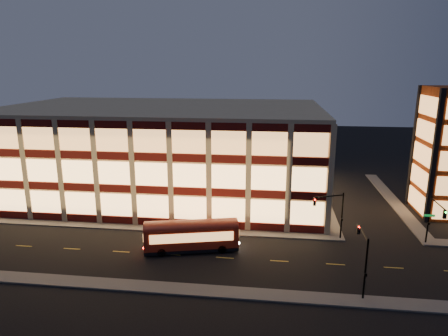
# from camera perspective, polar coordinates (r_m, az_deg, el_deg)

# --- Properties ---
(ground) EXTENTS (200.00, 200.00, 0.00)m
(ground) POSITION_cam_1_polar(r_m,az_deg,el_deg) (52.71, -10.04, -8.97)
(ground) COLOR black
(ground) RESTS_ON ground
(sidewalk_office_south) EXTENTS (54.00, 2.00, 0.15)m
(sidewalk_office_south) POSITION_cam_1_polar(r_m,az_deg,el_deg) (54.48, -12.78, -8.24)
(sidewalk_office_south) COLOR #514F4C
(sidewalk_office_south) RESTS_ON ground
(sidewalk_office_east) EXTENTS (2.00, 30.00, 0.15)m
(sidewalk_office_east) POSITION_cam_1_polar(r_m,az_deg,el_deg) (66.88, 13.76, -4.02)
(sidewalk_office_east) COLOR #514F4C
(sidewalk_office_east) RESTS_ON ground
(sidewalk_tower_west) EXTENTS (2.00, 30.00, 0.15)m
(sidewalk_tower_west) POSITION_cam_1_polar(r_m,az_deg,el_deg) (69.07, 22.88, -4.18)
(sidewalk_tower_west) COLOR #514F4C
(sidewalk_tower_west) RESTS_ON ground
(sidewalk_near) EXTENTS (100.00, 2.00, 0.15)m
(sidewalk_near) POSITION_cam_1_polar(r_m,az_deg,el_deg) (41.77, -15.45, -15.73)
(sidewalk_near) COLOR #514F4C
(sidewalk_near) RESTS_ON ground
(office_building) EXTENTS (50.45, 30.45, 14.50)m
(office_building) POSITION_cam_1_polar(r_m,az_deg,el_deg) (66.90, -8.48, 2.60)
(office_building) COLOR tan
(office_building) RESTS_ON ground
(traffic_signal_far) EXTENTS (3.79, 1.87, 6.00)m
(traffic_signal_far) POSITION_cam_1_polar(r_m,az_deg,el_deg) (49.76, 15.20, -5.60)
(traffic_signal_far) COLOR black
(traffic_signal_far) RESTS_ON ground
(traffic_signal_right) EXTENTS (1.20, 4.37, 6.00)m
(traffic_signal_right) POSITION_cam_1_polar(r_m,az_deg,el_deg) (51.84, 27.84, -6.01)
(traffic_signal_right) COLOR black
(traffic_signal_right) RESTS_ON ground
(traffic_signal_near) EXTENTS (0.32, 4.45, 6.00)m
(traffic_signal_near) POSITION_cam_1_polar(r_m,az_deg,el_deg) (39.71, 19.25, -11.09)
(traffic_signal_near) COLOR black
(traffic_signal_near) RESTS_ON ground
(trolley_bus) EXTENTS (10.97, 5.18, 3.61)m
(trolley_bus) POSITION_cam_1_polar(r_m,az_deg,el_deg) (46.48, -4.69, -9.37)
(trolley_bus) COLOR #961908
(trolley_bus) RESTS_ON ground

